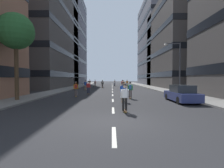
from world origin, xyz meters
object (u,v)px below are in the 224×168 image
parked_car_near (181,94)px  skater_0 (123,85)px  skater_9 (89,82)px  skater_10 (122,83)px  street_tree_near (15,32)px  skater_11 (95,83)px  skater_13 (130,89)px  skater_4 (127,82)px  skater_3 (123,91)px  skater_5 (124,96)px  skater_6 (102,83)px  skater_12 (102,83)px  skater_8 (85,85)px  streetlamp_right (177,62)px  skater_7 (75,88)px  skater_1 (114,82)px  skater_2 (88,87)px

parked_car_near → skater_0: size_ratio=2.47×
skater_9 → skater_10: 12.90m
skater_10 → street_tree_near: bearing=-115.9°
skater_11 → skater_13: 25.64m
parked_car_near → skater_4: bearing=93.9°
skater_11 → skater_13: (6.14, -24.89, 0.00)m
skater_3 → skater_13: same height
skater_4 → skater_5: bearing=-95.4°
skater_13 → parked_car_near: bearing=-29.4°
skater_6 → skater_10: same height
skater_12 → skater_11: bearing=113.7°
skater_8 → skater_13: (6.69, -13.06, 0.03)m
skater_4 → street_tree_near: bearing=-113.0°
skater_5 → parked_car_near: bearing=39.6°
street_tree_near → skater_11: street_tree_near is taller
street_tree_near → streetlamp_right: size_ratio=1.22×
skater_3 → skater_4: 31.05m
skater_9 → skater_12: same height
parked_car_near → skater_6: skater_6 is taller
skater_7 → skater_12: (2.06, 18.04, 0.00)m
skater_5 → skater_10: same height
skater_0 → skater_12: 7.90m
skater_6 → skater_7: size_ratio=1.00×
skater_4 → skater_7: 27.73m
skater_1 → skater_13: bearing=-87.7°
skater_6 → skater_11: size_ratio=1.00×
parked_car_near → streetlamp_right: bearing=72.5°
skater_5 → skater_11: size_ratio=1.00×
skater_1 → skater_12: size_ratio=1.00×
skater_0 → skater_9: same height
skater_10 → skater_12: size_ratio=1.00×
skater_1 → skater_4: same height
streetlamp_right → skater_0: bearing=123.6°
skater_6 → skater_2: bearing=-92.9°
skater_6 → skater_13: bearing=-79.5°
parked_car_near → streetlamp_right: (2.05, 6.51, 3.44)m
skater_0 → skater_3: bearing=-94.0°
street_tree_near → skater_12: street_tree_near is taller
skater_5 → skater_1: bearing=90.1°
skater_1 → skater_6: same height
skater_8 → skater_12: bearing=69.0°
skater_4 → skater_7: size_ratio=1.00×
skater_4 → skater_6: size_ratio=1.00×
skater_5 → skater_12: (-2.92, 26.98, 0.03)m
skater_3 → skater_8: (-5.78, 15.47, 0.00)m
skater_1 → skater_7: size_ratio=1.00×
skater_4 → skater_11: size_ratio=1.00×
skater_6 → parked_car_near: bearing=-71.2°
skater_8 → skater_10: bearing=48.3°
skater_5 → skater_7: (-4.97, 8.94, 0.03)m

